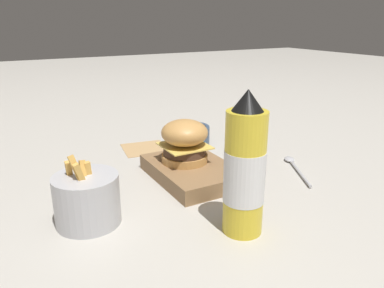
{
  "coord_description": "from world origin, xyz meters",
  "views": [
    {
      "loc": [
        -0.69,
        0.47,
        0.36
      ],
      "look_at": [
        0.02,
        0.07,
        0.09
      ],
      "focal_mm": 35.0,
      "sensor_mm": 36.0,
      "label": 1
    }
  ],
  "objects_px": {
    "side_bowl": "(189,135)",
    "fries_basket": "(87,199)",
    "serving_board": "(192,171)",
    "ketchup_bottle": "(245,170)",
    "spoon": "(294,165)",
    "burger": "(185,141)"
  },
  "relations": [
    {
      "from": "serving_board",
      "to": "spoon",
      "type": "xyz_separation_m",
      "value": [
        -0.07,
        -0.26,
        -0.01
      ]
    },
    {
      "from": "side_bowl",
      "to": "fries_basket",
      "type": "bearing_deg",
      "value": 129.04
    },
    {
      "from": "burger",
      "to": "ketchup_bottle",
      "type": "bearing_deg",
      "value": 173.88
    },
    {
      "from": "serving_board",
      "to": "fries_basket",
      "type": "relative_size",
      "value": 1.74
    },
    {
      "from": "serving_board",
      "to": "spoon",
      "type": "distance_m",
      "value": 0.27
    },
    {
      "from": "fries_basket",
      "to": "ketchup_bottle",
      "type": "bearing_deg",
      "value": -124.91
    },
    {
      "from": "serving_board",
      "to": "burger",
      "type": "height_order",
      "value": "burger"
    },
    {
      "from": "serving_board",
      "to": "ketchup_bottle",
      "type": "height_order",
      "value": "ketchup_bottle"
    },
    {
      "from": "side_bowl",
      "to": "ketchup_bottle",
      "type": "bearing_deg",
      "value": 162.23
    },
    {
      "from": "serving_board",
      "to": "side_bowl",
      "type": "height_order",
      "value": "side_bowl"
    },
    {
      "from": "ketchup_bottle",
      "to": "fries_basket",
      "type": "distance_m",
      "value": 0.29
    },
    {
      "from": "burger",
      "to": "side_bowl",
      "type": "height_order",
      "value": "burger"
    },
    {
      "from": "serving_board",
      "to": "fries_basket",
      "type": "xyz_separation_m",
      "value": [
        -0.08,
        0.26,
        0.03
      ]
    },
    {
      "from": "serving_board",
      "to": "burger",
      "type": "bearing_deg",
      "value": 11.75
    },
    {
      "from": "fries_basket",
      "to": "side_bowl",
      "type": "distance_m",
      "value": 0.49
    },
    {
      "from": "serving_board",
      "to": "ketchup_bottle",
      "type": "relative_size",
      "value": 0.94
    },
    {
      "from": "burger",
      "to": "fries_basket",
      "type": "bearing_deg",
      "value": 112.57
    },
    {
      "from": "fries_basket",
      "to": "spoon",
      "type": "relative_size",
      "value": 0.79
    },
    {
      "from": "serving_board",
      "to": "ketchup_bottle",
      "type": "distance_m",
      "value": 0.26
    },
    {
      "from": "side_bowl",
      "to": "spoon",
      "type": "relative_size",
      "value": 0.71
    },
    {
      "from": "serving_board",
      "to": "spoon",
      "type": "relative_size",
      "value": 1.38
    },
    {
      "from": "burger",
      "to": "spoon",
      "type": "xyz_separation_m",
      "value": [
        -0.09,
        -0.26,
        -0.08
      ]
    }
  ]
}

